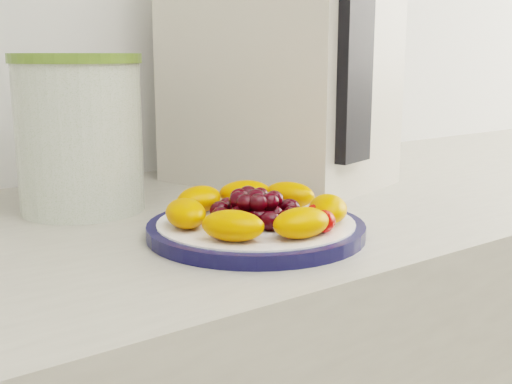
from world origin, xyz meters
TOP-DOWN VIEW (x-y plane):
  - plate_rim at (-0.11, 1.07)m, footprint 0.24×0.24m
  - plate_face at (-0.11, 1.07)m, footprint 0.22×0.22m
  - canister at (-0.21, 1.30)m, footprint 0.20×0.20m
  - canister_lid at (-0.21, 1.30)m, footprint 0.21×0.21m
  - appliance_body at (0.11, 1.30)m, footprint 0.30×0.36m
  - appliance_panel at (0.10, 1.13)m, footprint 0.07×0.04m
  - fruit_plate at (-0.10, 1.07)m, footprint 0.21×0.20m

SIDE VIEW (x-z plane):
  - plate_rim at x=-0.11m, z-range 0.90..0.91m
  - plate_face at x=-0.11m, z-range 0.90..0.92m
  - fruit_plate at x=-0.10m, z-range 0.91..0.95m
  - canister at x=-0.21m, z-range 0.90..1.09m
  - canister_lid at x=-0.21m, z-range 1.09..1.10m
  - appliance_body at x=0.11m, z-range 0.90..1.29m
  - appliance_panel at x=0.10m, z-range 0.96..1.25m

